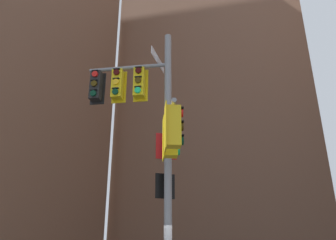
% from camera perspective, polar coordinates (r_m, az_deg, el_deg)
% --- Properties ---
extents(building_mid_block, '(16.55, 16.55, 32.74)m').
position_cam_1_polar(building_mid_block, '(36.32, 8.32, 2.39)').
color(building_mid_block, brown).
rests_on(building_mid_block, ground).
extents(signal_pole_assembly, '(3.50, 2.88, 8.61)m').
position_cam_1_polar(signal_pole_assembly, '(9.72, -3.39, -0.79)').
color(signal_pole_assembly, gray).
rests_on(signal_pole_assembly, ground).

